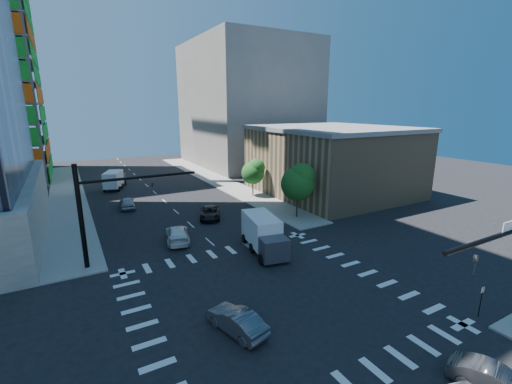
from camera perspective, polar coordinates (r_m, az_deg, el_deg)
ground at (r=26.46m, az=2.40°, el=-16.90°), size 160.00×160.00×0.00m
road_markings at (r=26.46m, az=2.40°, el=-16.89°), size 20.00×20.00×0.01m
sidewalk_ne at (r=65.54m, az=-6.65°, el=2.02°), size 5.00×60.00×0.15m
sidewalk_nw at (r=60.79m, az=-28.92°, el=-0.61°), size 5.00×60.00×0.15m
commercial_building at (r=56.05m, az=12.54°, el=5.19°), size 20.50×22.50×10.60m
bg_building_ne at (r=83.89m, az=-1.60°, el=14.29°), size 24.00×30.00×28.00m
signal_mast_nw at (r=31.88m, az=-24.64°, el=-2.00°), size 10.20×0.40×9.00m
tree_south at (r=42.27m, az=7.18°, el=1.75°), size 4.16×4.16×6.82m
tree_north at (r=52.48m, az=-0.35°, el=3.48°), size 3.54×3.52×5.78m
no_parking_sign at (r=27.75m, az=33.42°, el=-14.58°), size 0.30×0.06×2.20m
car_nb_right at (r=22.23m, az=35.08°, el=-24.36°), size 2.74×4.37×1.36m
car_nb_far at (r=43.28m, az=-7.68°, el=-3.42°), size 4.17×5.66×1.43m
car_sb_near at (r=36.60m, az=-12.95°, el=-6.82°), size 3.41×5.82×1.58m
car_sb_mid at (r=50.30m, az=-20.67°, el=-1.66°), size 2.30×4.73×1.55m
car_sb_cross at (r=22.63m, az=-3.29°, el=-20.63°), size 2.66×4.69×1.46m
box_truck_near at (r=32.88m, az=1.47°, el=-7.59°), size 3.87×6.78×3.35m
box_truck_far at (r=63.08m, az=-22.45°, el=1.77°), size 4.42×6.36×3.07m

